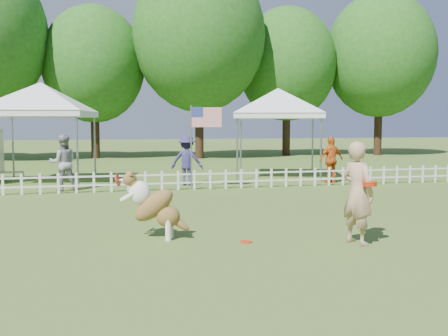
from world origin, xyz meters
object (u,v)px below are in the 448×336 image
at_px(flag_pole, 191,148).
at_px(spectator_b, 187,160).
at_px(spectator_a, 63,163).
at_px(canopy_tent_right, 278,134).
at_px(spectator_c, 331,160).
at_px(handler, 358,193).
at_px(dog, 155,205).
at_px(canopy_tent_left, 42,134).
at_px(frisbee_on_turf, 246,242).

relative_size(flag_pole, spectator_b, 1.57).
bearing_deg(spectator_a, flag_pole, 161.02).
height_order(canopy_tent_right, spectator_a, canopy_tent_right).
xyz_separation_m(spectator_a, spectator_c, (8.80, 0.01, -0.05)).
height_order(handler, spectator_b, handler).
bearing_deg(dog, handler, -2.32).
distance_m(dog, canopy_tent_right, 10.95).
height_order(canopy_tent_left, spectator_a, canopy_tent_left).
bearing_deg(flag_pole, handler, -65.73).
bearing_deg(frisbee_on_turf, spectator_a, 114.92).
relative_size(canopy_tent_left, canopy_tent_right, 1.02).
bearing_deg(spectator_b, dog, 97.31).
xyz_separation_m(dog, spectator_c, (6.70, 7.10, 0.20)).
distance_m(dog, spectator_a, 7.40).
relative_size(canopy_tent_left, spectator_c, 2.11).
height_order(frisbee_on_turf, spectator_a, spectator_a).
relative_size(dog, canopy_tent_left, 0.35).
distance_m(handler, canopy_tent_right, 10.78).
bearing_deg(spectator_c, spectator_b, -16.40).
xyz_separation_m(frisbee_on_turf, canopy_tent_right, (4.07, 9.98, 1.64)).
xyz_separation_m(handler, spectator_a, (-5.37, 8.22, -0.01)).
xyz_separation_m(flag_pole, spectator_b, (0.05, 1.16, -0.47)).
bearing_deg(handler, canopy_tent_left, 11.72).
relative_size(flag_pole, spectator_c, 1.62).
height_order(dog, canopy_tent_right, canopy_tent_right).
bearing_deg(flag_pole, dog, -92.37).
distance_m(canopy_tent_left, canopy_tent_right, 8.50).
xyz_separation_m(dog, canopy_tent_right, (5.56, 9.37, 1.06)).
relative_size(canopy_tent_right, spectator_c, 2.07).
height_order(spectator_a, spectator_b, spectator_a).
bearing_deg(flag_pole, spectator_b, 100.26).
bearing_deg(dog, spectator_b, 93.58).
xyz_separation_m(frisbee_on_turf, spectator_b, (0.29, 8.18, 0.81)).
bearing_deg(spectator_b, flag_pole, 108.07).
xyz_separation_m(dog, frisbee_on_turf, (1.48, -0.61, -0.58)).
height_order(dog, flag_pole, flag_pole).
relative_size(frisbee_on_turf, spectator_a, 0.12).
bearing_deg(frisbee_on_turf, canopy_tent_right, 67.82).
distance_m(frisbee_on_turf, canopy_tent_left, 11.05).
bearing_deg(canopy_tent_right, spectator_a, -145.82).
distance_m(frisbee_on_turf, canopy_tent_right, 10.90).
relative_size(handler, dog, 1.45).
relative_size(dog, flag_pole, 0.46).
height_order(frisbee_on_turf, spectator_c, spectator_c).
bearing_deg(canopy_tent_right, spectator_b, -137.01).
xyz_separation_m(frisbee_on_turf, flag_pole, (0.24, 7.02, 1.28)).
xyz_separation_m(dog, spectator_b, (1.77, 7.58, 0.23)).
relative_size(frisbee_on_turf, flag_pole, 0.08).
height_order(canopy_tent_left, canopy_tent_right, canopy_tent_left).
bearing_deg(spectator_b, frisbee_on_turf, 108.47).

